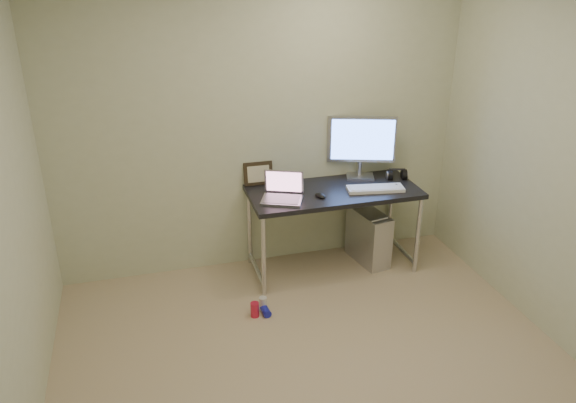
% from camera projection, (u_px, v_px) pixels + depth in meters
% --- Properties ---
extents(floor, '(3.50, 3.50, 0.00)m').
position_uv_depth(floor, '(326.00, 387.00, 3.64)').
color(floor, tan).
rests_on(floor, ground).
extents(wall_back, '(3.50, 0.02, 2.50)m').
position_uv_depth(wall_back, '(261.00, 127.00, 4.68)').
color(wall_back, beige).
rests_on(wall_back, ground).
extents(desk, '(1.44, 0.63, 0.75)m').
position_uv_depth(desk, '(333.00, 199.00, 4.77)').
color(desk, black).
rests_on(desk, ground).
extents(tower_computer, '(0.28, 0.49, 0.51)m').
position_uv_depth(tower_computer, '(368.00, 236.00, 5.05)').
color(tower_computer, '#BABABE').
rests_on(tower_computer, ground).
extents(cable_a, '(0.01, 0.16, 0.69)m').
position_uv_depth(cable_a, '(354.00, 210.00, 5.19)').
color(cable_a, black).
rests_on(cable_a, ground).
extents(cable_b, '(0.02, 0.11, 0.71)m').
position_uv_depth(cable_b, '(364.00, 212.00, 5.20)').
color(cable_b, black).
rests_on(cable_b, ground).
extents(can_red, '(0.08, 0.08, 0.12)m').
position_uv_depth(can_red, '(255.00, 310.00, 4.33)').
color(can_red, red).
rests_on(can_red, ground).
extents(can_white, '(0.07, 0.07, 0.11)m').
position_uv_depth(can_white, '(263.00, 304.00, 4.41)').
color(can_white, silver).
rests_on(can_white, ground).
extents(can_blue, '(0.07, 0.12, 0.06)m').
position_uv_depth(can_blue, '(266.00, 311.00, 4.36)').
color(can_blue, '#1C21BC').
rests_on(can_blue, ground).
extents(laptop, '(0.40, 0.37, 0.22)m').
position_uv_depth(laptop, '(283.00, 193.00, 4.54)').
color(laptop, '#ACACB3').
rests_on(laptop, desk).
extents(monitor, '(0.58, 0.24, 0.56)m').
position_uv_depth(monitor, '(362.00, 142.00, 4.87)').
color(monitor, '#ACACB3').
rests_on(monitor, desk).
extents(keyboard, '(0.49, 0.23, 0.03)m').
position_uv_depth(keyboard, '(375.00, 189.00, 4.72)').
color(keyboard, white).
rests_on(keyboard, desk).
extents(mouse_right, '(0.10, 0.14, 0.04)m').
position_uv_depth(mouse_right, '(396.00, 186.00, 4.77)').
color(mouse_right, black).
rests_on(mouse_right, desk).
extents(mouse_left, '(0.10, 0.13, 0.04)m').
position_uv_depth(mouse_left, '(320.00, 195.00, 4.59)').
color(mouse_left, black).
rests_on(mouse_left, desk).
extents(headphones, '(0.19, 0.11, 0.12)m').
position_uv_depth(headphones, '(397.00, 175.00, 4.96)').
color(headphones, black).
rests_on(headphones, desk).
extents(picture_frame, '(0.25, 0.08, 0.20)m').
position_uv_depth(picture_frame, '(258.00, 173.00, 4.81)').
color(picture_frame, black).
rests_on(picture_frame, desk).
extents(webcam, '(0.04, 0.03, 0.11)m').
position_uv_depth(webcam, '(283.00, 175.00, 4.83)').
color(webcam, silver).
rests_on(webcam, desk).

